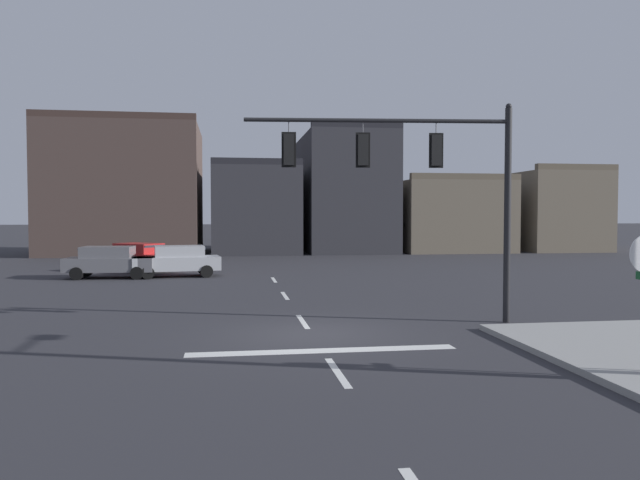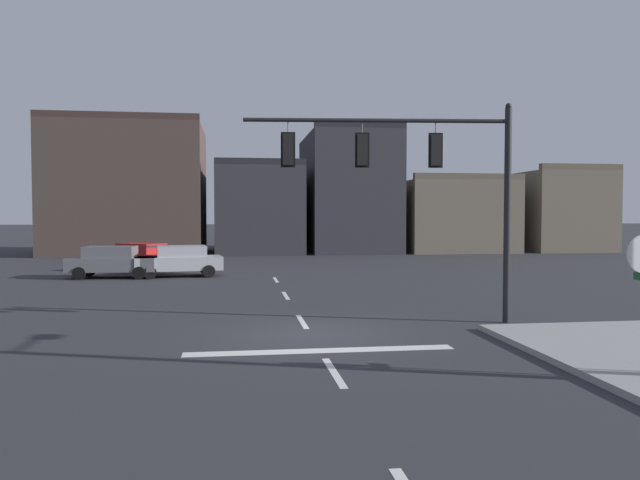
% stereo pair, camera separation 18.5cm
% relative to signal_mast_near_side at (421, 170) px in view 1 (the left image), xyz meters
% --- Properties ---
extents(ground_plane, '(400.00, 400.00, 0.00)m').
position_rel_signal_mast_near_side_xyz_m(ground_plane, '(-3.42, -1.27, -4.53)').
color(ground_plane, '#2B2B30').
extents(stop_bar_paint, '(6.40, 0.50, 0.01)m').
position_rel_signal_mast_near_side_xyz_m(stop_bar_paint, '(-3.42, -3.27, -4.52)').
color(stop_bar_paint, silver).
rests_on(stop_bar_paint, ground).
extents(lane_centreline, '(0.16, 26.40, 0.01)m').
position_rel_signal_mast_near_side_xyz_m(lane_centreline, '(-3.42, 0.73, -4.52)').
color(lane_centreline, silver).
rests_on(lane_centreline, ground).
extents(signal_mast_near_side, '(7.83, 0.95, 6.48)m').
position_rel_signal_mast_near_side_xyz_m(signal_mast_near_side, '(0.00, 0.00, 0.00)').
color(signal_mast_near_side, black).
rests_on(signal_mast_near_side, ground).
extents(car_lot_nearside, '(4.63, 2.41, 1.61)m').
position_rel_signal_mast_near_side_xyz_m(car_lot_nearside, '(-8.26, 15.01, -3.67)').
color(car_lot_nearside, '#9EA0A5').
rests_on(car_lot_nearside, ground).
extents(car_lot_middle, '(4.56, 4.16, 1.61)m').
position_rel_signal_mast_near_side_xyz_m(car_lot_middle, '(-10.73, 18.29, -3.67)').
color(car_lot_middle, '#A81E1E').
rests_on(car_lot_middle, ground).
extents(car_lot_farside, '(4.54, 2.11, 1.61)m').
position_rel_signal_mast_near_side_xyz_m(car_lot_farside, '(-11.58, 14.82, -3.67)').
color(car_lot_farside, slate).
rests_on(car_lot_farside, ground).
extents(building_row, '(47.32, 13.87, 10.95)m').
position_rel_signal_mast_near_side_xyz_m(building_row, '(2.15, 36.42, -0.22)').
color(building_row, '#473833').
rests_on(building_row, ground).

